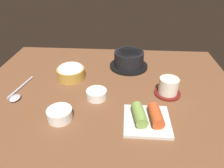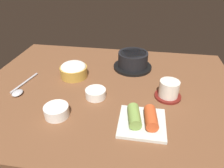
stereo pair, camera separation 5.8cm
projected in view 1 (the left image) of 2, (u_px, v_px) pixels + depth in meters
The scene contains 8 objects.
dining_table at pixel (107, 90), 79.36cm from camera, with size 100.00×76.00×2.00cm, color brown.
stone_pot at pixel (129, 60), 91.50cm from camera, with size 17.05×17.05×7.40cm.
rice_bowl at pixel (71, 71), 83.33cm from camera, with size 11.24×11.24×6.38cm.
tea_cup_with_saucer at pixel (168, 87), 73.45cm from camera, with size 9.37×9.37×6.55cm.
banchan_cup_center at pixel (97, 94), 72.35cm from camera, with size 7.31×7.31×3.12cm.
kimchi_plate at pixel (147, 118), 61.63cm from camera, with size 13.99×13.99×4.64cm.
side_bowl_near at pixel (60, 114), 62.85cm from camera, with size 7.76×7.76×3.55cm.
spoon at pixel (17, 94), 74.03cm from camera, with size 5.00×17.48×1.35cm.
Camera 1 is at (6.43, -65.72, 45.12)cm, focal length 32.87 mm.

